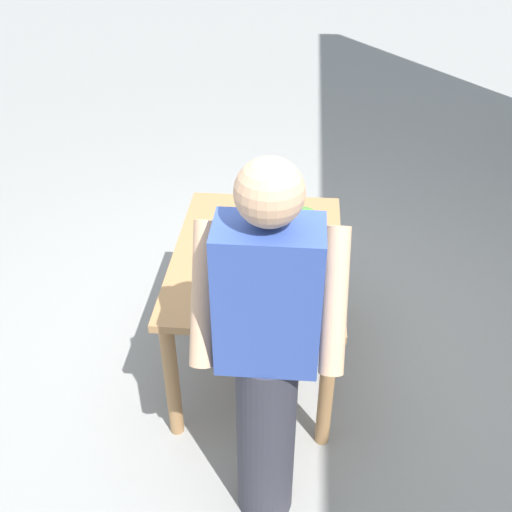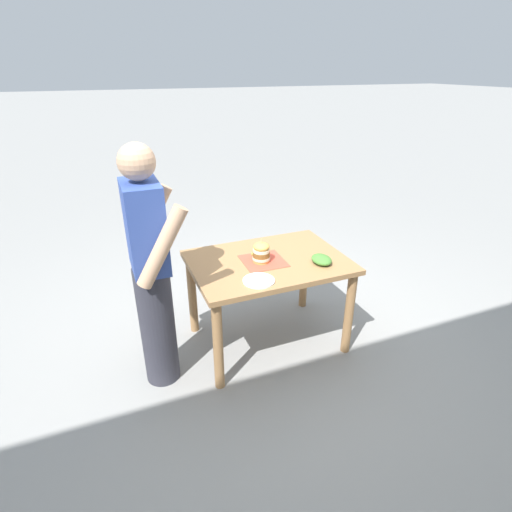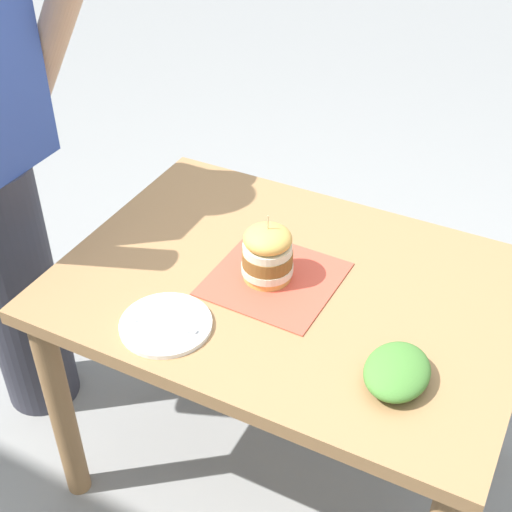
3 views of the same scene
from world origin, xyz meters
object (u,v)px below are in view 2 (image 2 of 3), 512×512
at_px(side_salad, 322,260).
at_px(diner_across_table, 151,269).
at_px(patio_table, 268,273).
at_px(sandwich, 261,252).
at_px(side_plate_with_forks, 259,281).
at_px(pickle_spear, 256,255).

bearing_deg(side_salad, diner_across_table, 85.52).
relative_size(patio_table, diner_across_table, 0.69).
xyz_separation_m(sandwich, side_plate_with_forks, (-0.27, 0.13, -0.07)).
bearing_deg(sandwich, side_plate_with_forks, 154.01).
xyz_separation_m(patio_table, pickle_spear, (0.08, 0.07, 0.13)).
bearing_deg(sandwich, diner_across_table, 96.68).
bearing_deg(patio_table, side_plate_with_forks, 145.42).
bearing_deg(side_salad, patio_table, 59.58).
relative_size(patio_table, sandwich, 6.22).
bearing_deg(pickle_spear, patio_table, -140.38).
bearing_deg(side_salad, sandwich, 64.82).
bearing_deg(pickle_spear, side_plate_with_forks, 160.34).
xyz_separation_m(pickle_spear, side_plate_with_forks, (-0.36, 0.13, -0.01)).
bearing_deg(sandwich, patio_table, -80.11).
relative_size(sandwich, pickle_spear, 2.49).
xyz_separation_m(side_salad, diner_across_table, (0.10, 1.22, 0.11)).
height_order(pickle_spear, side_plate_with_forks, pickle_spear).
relative_size(patio_table, side_plate_with_forks, 5.32).
bearing_deg(pickle_spear, side_salad, -124.47).
height_order(side_salad, diner_across_table, diner_across_table).
distance_m(pickle_spear, diner_across_table, 0.84).
bearing_deg(diner_across_table, side_salad, -94.48).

